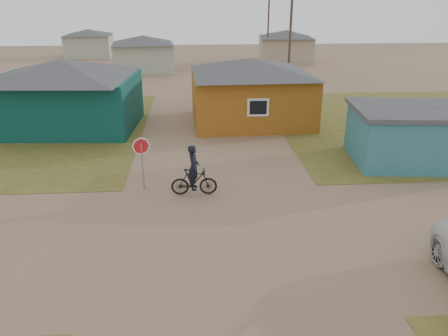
{
  "coord_description": "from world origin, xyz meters",
  "views": [
    {
      "loc": [
        -1.06,
        -12.27,
        7.38
      ],
      "look_at": [
        0.05,
        3.0,
        1.3
      ],
      "focal_mm": 35.0,
      "sensor_mm": 36.0,
      "label": 1
    }
  ],
  "objects": [
    {
      "name": "house_pale_west",
      "position": [
        -6.0,
        34.0,
        1.86
      ],
      "size": [
        7.04,
        6.15,
        3.6
      ],
      "color": "#A7AE95",
      "rests_on": "ground"
    },
    {
      "name": "grass_ne",
      "position": [
        14.0,
        13.0,
        0.01
      ],
      "size": [
        20.0,
        18.0,
        0.0
      ],
      "primitive_type": "cube",
      "color": "olive",
      "rests_on": "ground"
    },
    {
      "name": "stop_sign",
      "position": [
        -3.14,
        4.19,
        1.64
      ],
      "size": [
        0.72,
        0.13,
        2.21
      ],
      "color": "gray",
      "rests_on": "ground"
    },
    {
      "name": "house_yellow",
      "position": [
        2.5,
        14.0,
        2.0
      ],
      "size": [
        7.72,
        6.76,
        3.9
      ],
      "color": "#955616",
      "rests_on": "ground"
    },
    {
      "name": "utility_pole_near",
      "position": [
        6.5,
        22.0,
        4.14
      ],
      "size": [
        1.4,
        0.2,
        8.0
      ],
      "color": "#4E392E",
      "rests_on": "ground"
    },
    {
      "name": "shed_turquoise",
      "position": [
        9.5,
        6.5,
        1.31
      ],
      "size": [
        6.71,
        4.93,
        2.6
      ],
      "color": "#38747B",
      "rests_on": "ground"
    },
    {
      "name": "ground",
      "position": [
        0.0,
        0.0,
        0.0
      ],
      "size": [
        120.0,
        120.0,
        0.0
      ],
      "primitive_type": "plane",
      "color": "#8F6D52"
    },
    {
      "name": "house_pale_north",
      "position": [
        -14.0,
        46.0,
        1.75
      ],
      "size": [
        6.28,
        5.81,
        3.4
      ],
      "color": "#A7AE95",
      "rests_on": "ground"
    },
    {
      "name": "house_teal",
      "position": [
        -8.5,
        13.5,
        2.05
      ],
      "size": [
        8.93,
        7.08,
        4.0
      ],
      "color": "#0A3832",
      "rests_on": "ground"
    },
    {
      "name": "house_beige_east",
      "position": [
        10.0,
        40.0,
        1.86
      ],
      "size": [
        6.95,
        6.05,
        3.6
      ],
      "color": "tan",
      "rests_on": "ground"
    },
    {
      "name": "utility_pole_far",
      "position": [
        7.5,
        38.0,
        4.14
      ],
      "size": [
        1.4,
        0.2,
        8.0
      ],
      "color": "#4E392E",
      "rests_on": "ground"
    },
    {
      "name": "cyclist",
      "position": [
        -1.1,
        3.51,
        0.75
      ],
      "size": [
        1.83,
        0.66,
        2.05
      ],
      "color": "black",
      "rests_on": "ground"
    }
  ]
}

